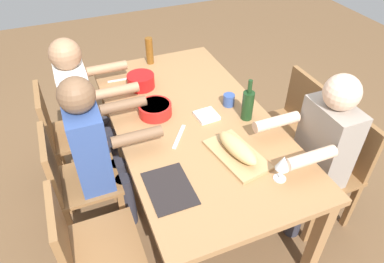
# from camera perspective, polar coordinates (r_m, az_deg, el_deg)

# --- Properties ---
(ground_plane) EXTENTS (8.00, 8.00, 0.00)m
(ground_plane) POSITION_cam_1_polar(r_m,az_deg,el_deg) (2.84, 0.00, -9.85)
(ground_plane) COLOR brown
(dining_table) EXTENTS (1.90, 1.00, 0.74)m
(dining_table) POSITION_cam_1_polar(r_m,az_deg,el_deg) (2.38, 0.00, 0.64)
(dining_table) COLOR #9E7044
(dining_table) RESTS_ON ground_plane
(chair_near_right) EXTENTS (0.40, 0.40, 0.85)m
(chair_near_right) POSITION_cam_1_polar(r_m,az_deg,el_deg) (2.06, -16.73, -17.43)
(chair_near_right) COLOR olive
(chair_near_right) RESTS_ON ground_plane
(chair_far_right) EXTENTS (0.40, 0.40, 0.85)m
(chair_far_right) POSITION_cam_1_polar(r_m,az_deg,el_deg) (2.56, 22.11, -5.02)
(chair_far_right) COLOR olive
(chair_far_right) RESTS_ON ground_plane
(diner_far_right) EXTENTS (0.41, 0.53, 1.20)m
(diner_far_right) POSITION_cam_1_polar(r_m,az_deg,el_deg) (2.31, 19.98, -2.52)
(diner_far_right) COLOR #2D2D38
(diner_far_right) RESTS_ON ground_plane
(chair_far_center) EXTENTS (0.40, 0.40, 0.85)m
(chair_far_center) POSITION_cam_1_polar(r_m,az_deg,el_deg) (2.84, 15.57, 1.68)
(chair_far_center) COLOR olive
(chair_far_center) RESTS_ON ground_plane
(chair_near_left) EXTENTS (0.40, 0.40, 0.85)m
(chair_near_left) POSITION_cam_1_polar(r_m,az_deg,el_deg) (2.80, -20.03, -0.05)
(chair_near_left) COLOR olive
(chair_near_left) RESTS_ON ground_plane
(diner_near_left) EXTENTS (0.41, 0.53, 1.20)m
(diner_near_left) POSITION_cam_1_polar(r_m,az_deg,el_deg) (2.68, -17.21, 4.45)
(diner_near_left) COLOR #2D2D38
(diner_near_left) RESTS_ON ground_plane
(chair_near_center) EXTENTS (0.40, 0.40, 0.85)m
(chair_near_center) POSITION_cam_1_polar(r_m,az_deg,el_deg) (2.40, -18.67, -7.40)
(chair_near_center) COLOR olive
(chair_near_center) RESTS_ON ground_plane
(diner_near_center) EXTENTS (0.41, 0.53, 1.20)m
(diner_near_center) POSITION_cam_1_polar(r_m,az_deg,el_deg) (2.26, -15.24, -2.53)
(diner_near_center) COLOR #2D2D38
(diner_near_center) RESTS_ON ground_plane
(serving_bowl_pasta) EXTENTS (0.22, 0.22, 0.08)m
(serving_bowl_pasta) POSITION_cam_1_polar(r_m,az_deg,el_deg) (2.36, -6.02, 3.71)
(serving_bowl_pasta) COLOR red
(serving_bowl_pasta) RESTS_ON dining_table
(serving_bowl_salad) EXTENTS (0.20, 0.20, 0.10)m
(serving_bowl_salad) POSITION_cam_1_polar(r_m,az_deg,el_deg) (2.66, -8.31, 8.24)
(serving_bowl_salad) COLOR red
(serving_bowl_salad) RESTS_ON dining_table
(cutting_board) EXTENTS (0.43, 0.29, 0.02)m
(cutting_board) POSITION_cam_1_polar(r_m,az_deg,el_deg) (2.07, 7.29, -3.78)
(cutting_board) COLOR tan
(cutting_board) RESTS_ON dining_table
(bread_loaf) EXTENTS (0.33, 0.16, 0.09)m
(bread_loaf) POSITION_cam_1_polar(r_m,az_deg,el_deg) (2.03, 7.42, -2.64)
(bread_loaf) COLOR tan
(bread_loaf) RESTS_ON cutting_board
(wine_bottle) EXTENTS (0.08, 0.08, 0.29)m
(wine_bottle) POSITION_cam_1_polar(r_m,az_deg,el_deg) (2.30, 9.04, 4.34)
(wine_bottle) COLOR #193819
(wine_bottle) RESTS_ON dining_table
(beer_bottle) EXTENTS (0.06, 0.06, 0.22)m
(beer_bottle) POSITION_cam_1_polar(r_m,az_deg,el_deg) (2.95, -6.93, 12.88)
(beer_bottle) COLOR brown
(beer_bottle) RESTS_ON dining_table
(wine_glass) EXTENTS (0.08, 0.08, 0.17)m
(wine_glass) POSITION_cam_1_polar(r_m,az_deg,el_deg) (1.91, 14.56, -5.07)
(wine_glass) COLOR silver
(wine_glass) RESTS_ON dining_table
(placemat_near_right) EXTENTS (0.32, 0.23, 0.01)m
(placemat_near_right) POSITION_cam_1_polar(r_m,az_deg,el_deg) (1.88, -3.68, -9.17)
(placemat_near_right) COLOR black
(placemat_near_right) RESTS_ON dining_table
(cup_far_center) EXTENTS (0.08, 0.08, 0.08)m
(cup_far_center) POSITION_cam_1_polar(r_m,az_deg,el_deg) (2.45, 6.00, 5.11)
(cup_far_center) COLOR #334C8C
(cup_far_center) RESTS_ON dining_table
(fork_near_left) EXTENTS (0.03, 0.17, 0.01)m
(fork_near_left) POSITION_cam_1_polar(r_m,az_deg,el_deg) (2.79, -11.81, 8.17)
(fork_near_left) COLOR silver
(fork_near_left) RESTS_ON dining_table
(carving_knife) EXTENTS (0.20, 0.15, 0.01)m
(carving_knife) POSITION_cam_1_polar(r_m,az_deg,el_deg) (2.18, -2.11, -0.83)
(carving_knife) COLOR silver
(carving_knife) RESTS_ON dining_table
(napkin_stack) EXTENTS (0.15, 0.15, 0.02)m
(napkin_stack) POSITION_cam_1_polar(r_m,az_deg,el_deg) (2.34, 2.38, 2.60)
(napkin_stack) COLOR white
(napkin_stack) RESTS_ON dining_table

